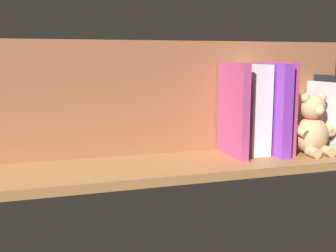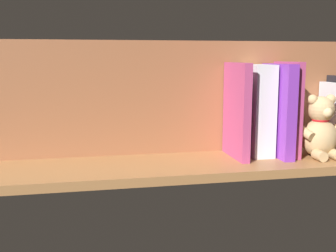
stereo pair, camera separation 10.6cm
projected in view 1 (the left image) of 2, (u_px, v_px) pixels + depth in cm
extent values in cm
cube|color=#9E6B3D|center=(168.00, 166.00, 108.08)|extent=(114.00, 25.77, 2.20)
cube|color=brown|center=(156.00, 98.00, 115.44)|extent=(114.00, 1.50, 30.68)
cube|color=black|center=(326.00, 111.00, 125.13)|extent=(1.96, 10.33, 21.11)
cube|color=silver|center=(323.00, 116.00, 122.60)|extent=(1.60, 14.50, 19.27)
ellipsoid|color=tan|center=(311.00, 135.00, 117.14)|extent=(9.61, 8.60, 10.10)
sphere|color=tan|center=(313.00, 108.00, 115.91)|extent=(6.95, 6.95, 6.95)
sphere|color=tan|center=(321.00, 98.00, 116.26)|extent=(2.68, 2.68, 2.68)
sphere|color=tan|center=(305.00, 98.00, 114.72)|extent=(2.68, 2.68, 2.68)
sphere|color=#DBB77F|center=(320.00, 111.00, 113.21)|extent=(2.68, 2.68, 2.68)
cylinder|color=tan|center=(329.00, 129.00, 117.08)|extent=(3.93, 5.47, 3.74)
cylinder|color=tan|center=(299.00, 130.00, 114.24)|extent=(3.92, 5.47, 3.74)
cylinder|color=tan|center=(328.00, 151.00, 114.36)|extent=(2.69, 3.79, 2.68)
cylinder|color=tan|center=(313.00, 152.00, 113.02)|extent=(2.69, 3.79, 2.68)
torus|color=red|center=(312.00, 118.00, 116.35)|extent=(4.62, 4.62, 0.79)
cube|color=#B23F72|center=(280.00, 107.00, 117.96)|extent=(1.95, 14.30, 25.09)
cube|color=purple|center=(272.00, 109.00, 116.34)|extent=(2.84, 15.94, 24.55)
cube|color=silver|center=(252.00, 109.00, 116.76)|extent=(5.84, 11.76, 24.35)
cube|color=#B23F72|center=(236.00, 116.00, 116.75)|extent=(1.74, 9.93, 20.71)
cube|color=#B23F72|center=(233.00, 110.00, 113.20)|extent=(2.07, 15.27, 24.89)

